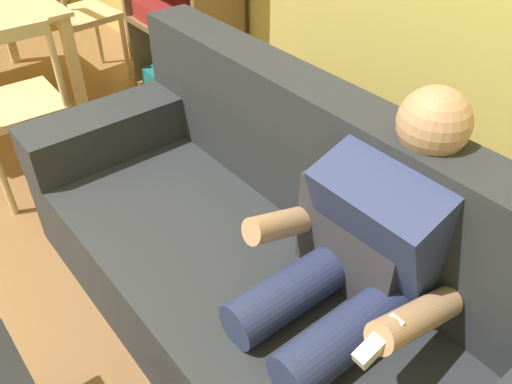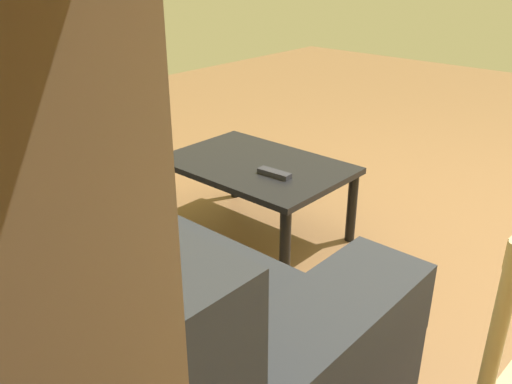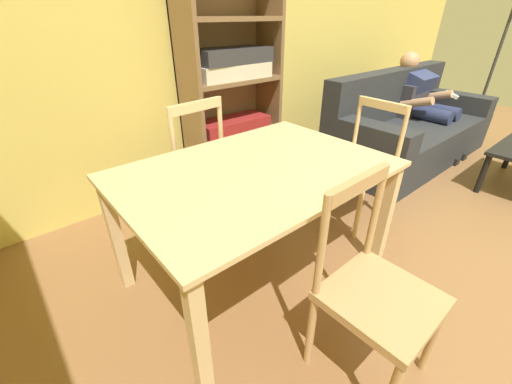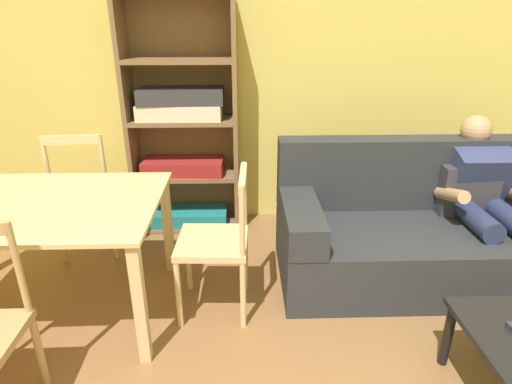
{
  "view_description": "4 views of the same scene",
  "coord_description": "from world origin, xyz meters",
  "px_view_note": "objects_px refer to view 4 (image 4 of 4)",
  "views": [
    {
      "loc": [
        1.89,
        1.01,
        1.73
      ],
      "look_at": [
        0.87,
        1.84,
        0.71
      ],
      "focal_mm": 36.82,
      "sensor_mm": 36.0,
      "label": 1
    },
    {
      "loc": [
        -0.65,
        2.61,
        1.37
      ],
      "look_at": [
        1.01,
        0.74,
        0.24
      ],
      "focal_mm": 37.45,
      "sensor_mm": 36.0,
      "label": 2
    },
    {
      "loc": [
        -2.65,
        0.38,
        1.46
      ],
      "look_at": [
        -1.67,
        1.53,
        0.6
      ],
      "focal_mm": 22.23,
      "sensor_mm": 36.0,
      "label": 3
    },
    {
      "loc": [
        -0.46,
        -0.72,
        1.74
      ],
      "look_at": [
        -0.4,
        1.29,
        0.9
      ],
      "focal_mm": 29.64,
      "sensor_mm": 36.0,
      "label": 4
    }
  ],
  "objects_px": {
    "dining_table": "(38,218)",
    "dining_chair_near_wall": "(87,194)",
    "dining_chair_facing_couch": "(217,243)",
    "couch": "(432,230)",
    "person_lounging": "(483,198)",
    "bookshelf": "(184,132)"
  },
  "relations": [
    {
      "from": "couch",
      "to": "bookshelf",
      "type": "relative_size",
      "value": 1.13
    },
    {
      "from": "dining_table",
      "to": "dining_chair_near_wall",
      "type": "relative_size",
      "value": 1.45
    },
    {
      "from": "couch",
      "to": "person_lounging",
      "type": "bearing_deg",
      "value": 4.51
    },
    {
      "from": "bookshelf",
      "to": "dining_table",
      "type": "height_order",
      "value": "bookshelf"
    },
    {
      "from": "dining_chair_facing_couch",
      "to": "couch",
      "type": "bearing_deg",
      "value": 14.05
    },
    {
      "from": "bookshelf",
      "to": "dining_chair_facing_couch",
      "type": "height_order",
      "value": "bookshelf"
    },
    {
      "from": "dining_table",
      "to": "dining_chair_near_wall",
      "type": "distance_m",
      "value": 0.78
    },
    {
      "from": "dining_table",
      "to": "couch",
      "type": "bearing_deg",
      "value": 8.38
    },
    {
      "from": "dining_chair_near_wall",
      "to": "dining_chair_facing_couch",
      "type": "height_order",
      "value": "dining_chair_near_wall"
    },
    {
      "from": "couch",
      "to": "dining_chair_near_wall",
      "type": "height_order",
      "value": "dining_chair_near_wall"
    },
    {
      "from": "dining_table",
      "to": "dining_chair_facing_couch",
      "type": "xyz_separation_m",
      "value": [
        1.04,
        -0.0,
        -0.18
      ]
    },
    {
      "from": "person_lounging",
      "to": "dining_chair_near_wall",
      "type": "bearing_deg",
      "value": 172.8
    },
    {
      "from": "dining_chair_near_wall",
      "to": "dining_chair_facing_couch",
      "type": "xyz_separation_m",
      "value": [
        1.04,
        -0.76,
        -0.01
      ]
    },
    {
      "from": "person_lounging",
      "to": "dining_table",
      "type": "height_order",
      "value": "person_lounging"
    },
    {
      "from": "person_lounging",
      "to": "bookshelf",
      "type": "xyz_separation_m",
      "value": [
        -2.16,
        0.78,
        0.29
      ]
    },
    {
      "from": "person_lounging",
      "to": "bookshelf",
      "type": "distance_m",
      "value": 2.32
    },
    {
      "from": "person_lounging",
      "to": "dining_chair_facing_couch",
      "type": "xyz_separation_m",
      "value": [
        -1.84,
        -0.4,
        -0.1
      ]
    },
    {
      "from": "person_lounging",
      "to": "dining_chair_facing_couch",
      "type": "relative_size",
      "value": 1.19
    },
    {
      "from": "couch",
      "to": "dining_chair_near_wall",
      "type": "distance_m",
      "value": 2.57
    },
    {
      "from": "dining_table",
      "to": "dining_chair_near_wall",
      "type": "height_order",
      "value": "dining_chair_near_wall"
    },
    {
      "from": "bookshelf",
      "to": "dining_table",
      "type": "xyz_separation_m",
      "value": [
        -0.71,
        -1.18,
        -0.2
      ]
    },
    {
      "from": "couch",
      "to": "dining_chair_facing_couch",
      "type": "relative_size",
      "value": 2.35
    }
  ]
}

